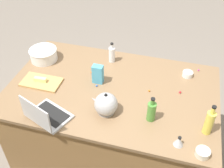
{
  "coord_description": "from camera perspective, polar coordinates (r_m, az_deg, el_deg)",
  "views": [
    {
      "loc": [
        -0.48,
        1.68,
        2.42
      ],
      "look_at": [
        0.0,
        0.0,
        0.95
      ],
      "focal_mm": 43.68,
      "sensor_mm": 36.0,
      "label": 1
    }
  ],
  "objects": [
    {
      "name": "ground_plane",
      "position": [
        2.98,
        0.0,
        -14.13
      ],
      "size": [
        12.0,
        12.0,
        0.0
      ],
      "primitive_type": "plane",
      "color": "slate"
    },
    {
      "name": "island_counter",
      "position": [
        2.63,
        0.0,
        -8.36
      ],
      "size": [
        1.76,
        1.13,
        0.9
      ],
      "color": "olive",
      "rests_on": "ground"
    },
    {
      "name": "laptop",
      "position": [
        2.08,
        -13.81,
        -6.32
      ],
      "size": [
        0.37,
        0.33,
        0.22
      ],
      "color": "#B7B7BC",
      "rests_on": "island_counter"
    },
    {
      "name": "mixing_bowl_large",
      "position": [
        2.69,
        -14.14,
        6.06
      ],
      "size": [
        0.26,
        0.26,
        0.12
      ],
      "color": "white",
      "rests_on": "island_counter"
    },
    {
      "name": "bottle_oil",
      "position": [
        2.01,
        19.68,
        -7.53
      ],
      "size": [
        0.06,
        0.06,
        0.26
      ],
      "color": "#DBC64C",
      "rests_on": "island_counter"
    },
    {
      "name": "bottle_olive",
      "position": [
        2.02,
        8.26,
        -5.63
      ],
      "size": [
        0.07,
        0.07,
        0.21
      ],
      "color": "#4C8C38",
      "rests_on": "island_counter"
    },
    {
      "name": "bottle_vinegar",
      "position": [
        2.58,
        -0.03,
        6.26
      ],
      "size": [
        0.06,
        0.06,
        0.2
      ],
      "color": "white",
      "rests_on": "island_counter"
    },
    {
      "name": "kettle",
      "position": [
        2.06,
        -1.29,
        -4.28
      ],
      "size": [
        0.21,
        0.18,
        0.2
      ],
      "color": "#ADADB2",
      "rests_on": "island_counter"
    },
    {
      "name": "cutting_board",
      "position": [
        2.44,
        -14.55,
        0.41
      ],
      "size": [
        0.34,
        0.19,
        0.02
      ],
      "primitive_type": "cube",
      "color": "tan",
      "rests_on": "island_counter"
    },
    {
      "name": "butter_stick_left",
      "position": [
        2.42,
        -14.77,
        0.92
      ],
      "size": [
        0.11,
        0.04,
        0.04
      ],
      "primitive_type": "cube",
      "rotation": [
        0.0,
        0.0,
        0.06
      ],
      "color": "#F4E58C",
      "rests_on": "cutting_board"
    },
    {
      "name": "ramekin_small",
      "position": [
        2.52,
        15.54,
        2.02
      ],
      "size": [
        0.09,
        0.09,
        0.05
      ],
      "primitive_type": "cylinder",
      "color": "white",
      "rests_on": "island_counter"
    },
    {
      "name": "ramekin_medium",
      "position": [
        1.93,
        18.43,
        -13.52
      ],
      "size": [
        0.1,
        0.1,
        0.05
      ],
      "primitive_type": "cylinder",
      "color": "beige",
      "rests_on": "island_counter"
    },
    {
      "name": "kitchen_timer",
      "position": [
        1.93,
        13.83,
        -11.55
      ],
      "size": [
        0.07,
        0.07,
        0.08
      ],
      "color": "#B2B2B7",
      "rests_on": "island_counter"
    },
    {
      "name": "candy_bag",
      "position": [
        2.33,
        -2.99,
        2.07
      ],
      "size": [
        0.09,
        0.06,
        0.17
      ],
      "primitive_type": "cube",
      "color": "#4CA5CC",
      "rests_on": "island_counter"
    },
    {
      "name": "candy_0",
      "position": [
        2.33,
        -3.24,
        -0.35
      ],
      "size": [
        0.02,
        0.02,
        0.02
      ],
      "primitive_type": "sphere",
      "color": "blue",
      "rests_on": "island_counter"
    },
    {
      "name": "candy_1",
      "position": [
        2.3,
        7.8,
        -1.41
      ],
      "size": [
        0.02,
        0.02,
        0.02
      ],
      "primitive_type": "sphere",
      "color": "orange",
      "rests_on": "island_counter"
    },
    {
      "name": "candy_2",
      "position": [
        2.48,
        -4.37,
        2.46
      ],
      "size": [
        0.01,
        0.01,
        0.01
      ],
      "primitive_type": "sphere",
      "color": "orange",
      "rests_on": "island_counter"
    },
    {
      "name": "candy_3",
      "position": [
        2.62,
        17.65,
        2.79
      ],
      "size": [
        0.01,
        0.01,
        0.01
      ],
      "primitive_type": "sphere",
      "color": "#CC3399",
      "rests_on": "island_counter"
    },
    {
      "name": "candy_4",
      "position": [
        2.33,
        14.06,
        -1.66
      ],
      "size": [
        0.02,
        0.02,
        0.02
      ],
      "primitive_type": "sphere",
      "color": "red",
      "rests_on": "island_counter"
    },
    {
      "name": "candy_5",
      "position": [
        2.73,
        -11.89,
        5.69
      ],
      "size": [
        0.02,
        0.02,
        0.02
      ],
      "primitive_type": "sphere",
      "color": "orange",
      "rests_on": "island_counter"
    },
    {
      "name": "candy_6",
      "position": [
        2.16,
        19.93,
        -7.21
      ],
      "size": [
        0.02,
        0.02,
        0.02
      ],
      "primitive_type": "sphere",
      "color": "red",
      "rests_on": "island_counter"
    }
  ]
}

